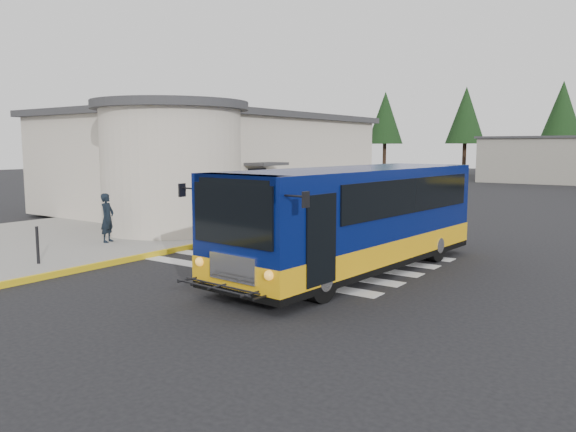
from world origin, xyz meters
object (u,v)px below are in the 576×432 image
Objects in this scene: bollard at (38,245)px; transit_bus at (354,223)px; pedestrian_a at (107,218)px; pedestrian_b at (130,208)px.

transit_bus is at bearing 33.45° from bollard.
bollard is (1.35, -3.27, -0.30)m from pedestrian_a.
transit_bus is 8.54m from bollard.
bollard is at bearing -0.47° from pedestrian_b.
pedestrian_a is 1.89m from pedestrian_b.
pedestrian_a is 0.88× the size of pedestrian_b.
transit_bus is 5.37× the size of pedestrian_b.
pedestrian_b reaches higher than bollard.
pedestrian_a is at bearing 112.38° from bollard.
pedestrian_b is 5.43m from bollard.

